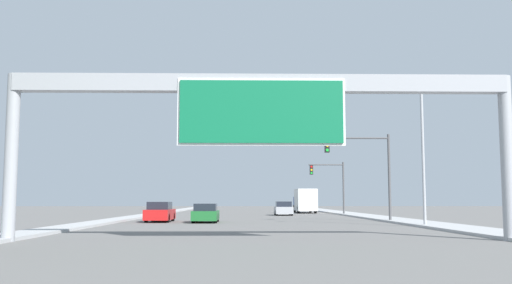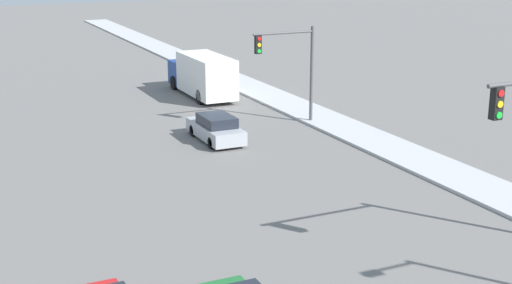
# 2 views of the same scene
# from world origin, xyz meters

# --- Properties ---
(sidewalk_right) EXTENTS (3.00, 120.00, 0.15)m
(sidewalk_right) POSITION_xyz_m (11.25, 60.00, 0.07)
(sidewalk_right) COLOR #B5B5B5
(sidewalk_right) RESTS_ON ground
(car_far_center) EXTENTS (1.81, 4.56, 1.48)m
(car_far_center) POSITION_xyz_m (3.50, 56.63, 0.70)
(car_far_center) COLOR #A5A8AD
(car_far_center) RESTS_ON ground
(truck_box_primary) EXTENTS (2.38, 8.14, 3.01)m
(truck_box_primary) POSITION_xyz_m (7.00, 67.77, 1.54)
(truck_box_primary) COLOR navy
(truck_box_primary) RESTS_ON ground
(traffic_light_mid_block) EXTENTS (3.95, 0.32, 5.82)m
(traffic_light_mid_block) POSITION_xyz_m (8.98, 58.00, 3.91)
(traffic_light_mid_block) COLOR #4C4C4F
(traffic_light_mid_block) RESTS_ON ground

